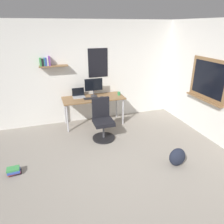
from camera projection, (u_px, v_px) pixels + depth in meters
ground_plane at (118, 170)px, 3.87m from camera, size 5.20×5.20×0.00m
wall_back at (87, 73)px, 5.52m from camera, size 5.00×0.30×2.60m
desk at (94, 100)px, 5.43m from camera, size 1.57×0.64×0.74m
office_chair at (103, 122)px, 4.83m from camera, size 0.52×0.52×0.95m
laptop at (79, 95)px, 5.42m from camera, size 0.31×0.21×0.23m
monitor_primary at (94, 86)px, 5.41m from camera, size 0.46×0.17×0.46m
keyboard at (91, 98)px, 5.31m from camera, size 0.37×0.13×0.02m
computer_mouse at (102, 97)px, 5.39m from camera, size 0.10×0.06×0.03m
coffee_mug at (119, 94)px, 5.56m from camera, size 0.08×0.08×0.09m
backpack at (177, 157)px, 3.93m from camera, size 0.32×0.22×0.36m
book_stack_on_floor at (14, 171)px, 3.74m from camera, size 0.24×0.19×0.12m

